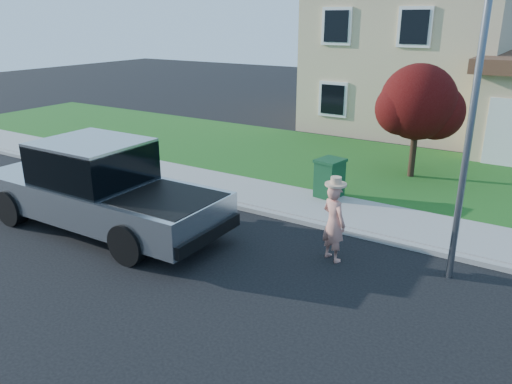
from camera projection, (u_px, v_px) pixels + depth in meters
ground at (191, 255)px, 11.02m from camera, size 80.00×80.00×0.00m
curb at (293, 219)px, 12.82m from camera, size 40.00×0.20×0.12m
sidewalk at (312, 205)px, 13.69m from camera, size 40.00×2.00×0.15m
lawn at (369, 167)px, 17.29m from camera, size 40.00×7.00×0.10m
house at (443, 59)px, 22.39m from camera, size 14.00×11.30×6.85m
pickup_truck at (99, 189)px, 12.12m from camera, size 6.71×2.59×2.20m
woman at (334, 221)px, 10.54m from camera, size 0.73×0.62×1.87m
ornamental_tree at (419, 106)px, 15.38m from camera, size 2.60×2.34×3.56m
trash_bin at (330, 178)px, 14.01m from camera, size 0.79×0.87×1.09m
street_lamp at (470, 125)px, 9.00m from camera, size 0.29×0.71×5.47m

